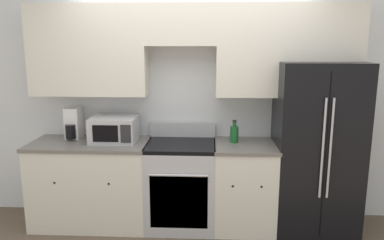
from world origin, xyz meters
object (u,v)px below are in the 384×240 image
(microwave, at_px, (115,129))
(bottle, at_px, (234,134))
(refrigerator, at_px, (315,147))
(oven_range, at_px, (181,184))

(microwave, height_order, bottle, microwave)
(refrigerator, bearing_deg, microwave, 179.48)
(microwave, xyz_separation_m, bottle, (1.27, 0.01, -0.04))
(refrigerator, xyz_separation_m, bottle, (-0.84, 0.03, 0.13))
(microwave, bearing_deg, bottle, 0.55)
(oven_range, height_order, bottle, bottle)
(refrigerator, bearing_deg, bottle, 177.88)
(oven_range, xyz_separation_m, bottle, (0.56, 0.07, 0.55))
(oven_range, distance_m, microwave, 0.92)
(microwave, bearing_deg, oven_range, -4.54)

